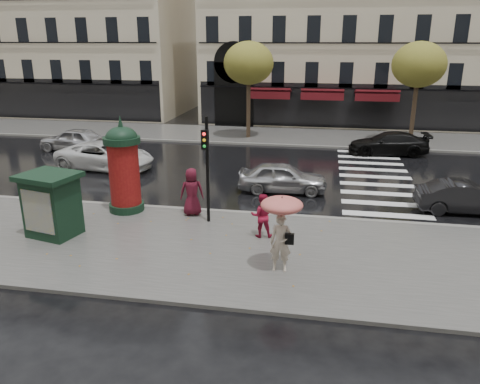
% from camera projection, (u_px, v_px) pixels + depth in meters
% --- Properties ---
extents(ground, '(160.00, 160.00, 0.00)m').
position_uv_depth(ground, '(221.00, 245.00, 16.08)').
color(ground, black).
rests_on(ground, ground).
extents(near_sidewalk, '(90.00, 7.00, 0.12)m').
position_uv_depth(near_sidewalk, '(217.00, 250.00, 15.59)').
color(near_sidewalk, '#474744').
rests_on(near_sidewalk, ground).
extents(far_sidewalk, '(90.00, 6.00, 0.12)m').
position_uv_depth(far_sidewalk, '(278.00, 136.00, 33.82)').
color(far_sidewalk, '#474744').
rests_on(far_sidewalk, ground).
extents(near_kerb, '(90.00, 0.25, 0.14)m').
position_uv_depth(near_kerb, '(237.00, 213.00, 18.86)').
color(near_kerb, slate).
rests_on(near_kerb, ground).
extents(far_kerb, '(90.00, 0.25, 0.14)m').
position_uv_depth(far_kerb, '(273.00, 145.00, 31.01)').
color(far_kerb, slate).
rests_on(far_kerb, ground).
extents(zebra_crossing, '(3.60, 11.75, 0.01)m').
position_uv_depth(zebra_crossing, '(375.00, 177.00, 24.03)').
color(zebra_crossing, silver).
rests_on(zebra_crossing, ground).
extents(tree_far_left, '(3.40, 3.40, 6.64)m').
position_uv_depth(tree_far_left, '(249.00, 63.00, 31.64)').
color(tree_far_left, '#38281C').
rests_on(tree_far_left, ground).
extents(tree_far_right, '(3.40, 3.40, 6.64)m').
position_uv_depth(tree_far_right, '(419.00, 65.00, 29.77)').
color(tree_far_right, '#38281C').
rests_on(tree_far_right, ground).
extents(woman_umbrella, '(1.24, 1.24, 2.38)m').
position_uv_depth(woman_umbrella, '(281.00, 222.00, 13.60)').
color(woman_umbrella, '#BFAF9D').
rests_on(woman_umbrella, near_sidewalk).
extents(woman_red, '(0.86, 0.72, 1.57)m').
position_uv_depth(woman_red, '(262.00, 215.00, 16.25)').
color(woman_red, maroon).
rests_on(woman_red, near_sidewalk).
extents(man_burgundy, '(1.06, 0.86, 1.89)m').
position_uv_depth(man_burgundy, '(192.00, 192.00, 18.26)').
color(man_burgundy, '#4C0F1D').
rests_on(man_burgundy, near_sidewalk).
extents(morris_column, '(1.43, 1.43, 3.86)m').
position_uv_depth(morris_column, '(124.00, 166.00, 18.46)').
color(morris_column, black).
rests_on(morris_column, near_sidewalk).
extents(traffic_light, '(0.26, 0.38, 4.01)m').
position_uv_depth(traffic_light, '(207.00, 160.00, 17.04)').
color(traffic_light, black).
rests_on(traffic_light, near_sidewalk).
extents(newsstand, '(2.17, 1.95, 2.25)m').
position_uv_depth(newsstand, '(52.00, 204.00, 16.28)').
color(newsstand, black).
rests_on(newsstand, near_sidewalk).
extents(car_silver, '(4.14, 1.85, 1.38)m').
position_uv_depth(car_silver, '(283.00, 177.00, 21.49)').
color(car_silver, '#A9A9AD').
rests_on(car_silver, ground).
extents(car_darkgrey, '(3.95, 1.48, 1.29)m').
position_uv_depth(car_darkgrey, '(466.00, 198.00, 18.90)').
color(car_darkgrey, black).
rests_on(car_darkgrey, ground).
extents(car_white, '(5.56, 3.08, 1.47)m').
position_uv_depth(car_white, '(105.00, 156.00, 25.26)').
color(car_white, silver).
rests_on(car_white, ground).
extents(car_black, '(4.86, 2.24, 1.37)m').
position_uv_depth(car_black, '(388.00, 143.00, 28.49)').
color(car_black, black).
rests_on(car_black, ground).
extents(car_far_silver, '(4.51, 2.25, 1.48)m').
position_uv_depth(car_far_silver, '(74.00, 140.00, 29.33)').
color(car_far_silver, '#B0B0B5').
rests_on(car_far_silver, ground).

